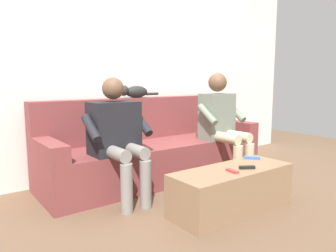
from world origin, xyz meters
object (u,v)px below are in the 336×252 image
couch (154,150)px  person_right_seated (117,132)px  person_left_seated (222,120)px  remote_black (247,167)px  remote_red (232,171)px  coffee_table (232,189)px  cat_on_backrest (134,92)px  remote_blue (252,158)px

couch → person_right_seated: size_ratio=2.27×
person_left_seated → remote_black: bearing=56.3°
remote_black → remote_red: (0.17, -0.01, -0.00)m
coffee_table → cat_on_backrest: 1.57m
remote_red → remote_black: bearing=-87.3°
person_left_seated → remote_blue: 0.73m
person_right_seated → remote_blue: person_right_seated is taller
couch → remote_red: (0.08, 1.20, 0.06)m
remote_black → couch: bearing=-54.7°
coffee_table → remote_black: bearing=140.3°
cat_on_backrest → couch: bearing=114.3°
coffee_table → person_left_seated: 1.07m
coffee_table → remote_red: (0.08, 0.07, 0.18)m
person_left_seated → remote_red: size_ratio=10.28×
cat_on_backrest → remote_black: size_ratio=3.93×
couch → person_left_seated: bearing=147.7°
coffee_table → remote_blue: (-0.38, -0.11, 0.19)m
person_right_seated → remote_blue: size_ratio=7.64×
remote_black → remote_red: size_ratio=1.16×
couch → cat_on_backrest: (0.10, -0.23, 0.64)m
coffee_table → person_left_seated: person_left_seated is taller
person_left_seated → cat_on_backrest: size_ratio=2.26×
person_right_seated → remote_blue: (-1.01, 0.67, -0.25)m
remote_black → person_left_seated: bearing=-92.6°
remote_red → person_left_seated: bearing=-36.2°
person_left_seated → cat_on_backrest: 1.02m
couch → person_left_seated: person_left_seated is taller
remote_red → person_right_seated: bearing=38.4°
person_left_seated → cat_on_backrest: bearing=-40.6°
person_left_seated → cat_on_backrest: person_left_seated is taller
person_left_seated → remote_red: person_left_seated is taller
cat_on_backrest → remote_red: cat_on_backrest is taller
remote_blue → person_right_seated: bearing=-167.0°
person_right_seated → remote_black: bearing=130.2°
person_right_seated → remote_red: bearing=123.2°
couch → person_left_seated: (-0.63, 0.40, 0.33)m
cat_on_backrest → remote_blue: bearing=111.1°
person_right_seated → remote_blue: bearing=146.6°
cat_on_backrest → remote_blue: size_ratio=3.54×
couch → remote_red: size_ratio=22.23×
couch → remote_black: bearing=94.2°
remote_black → remote_red: bearing=28.6°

